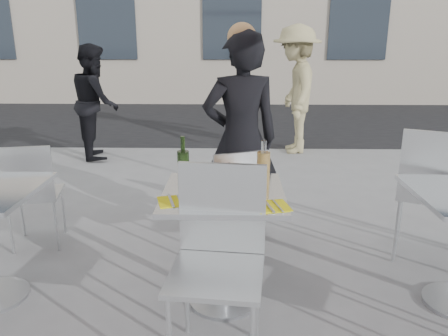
{
  "coord_description": "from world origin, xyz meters",
  "views": [
    {
      "loc": [
        0.06,
        -2.45,
        1.63
      ],
      "look_at": [
        0.0,
        0.15,
        0.85
      ],
      "focal_mm": 35.0,
      "sensor_mm": 36.0,
      "label": 1
    }
  ],
  "objects_px": {
    "side_chair_lfar": "(31,188)",
    "woman_diner": "(241,140)",
    "wineglass_white_a": "(200,170)",
    "napkin_right": "(272,206)",
    "wine_bottle": "(183,164)",
    "pedestrian_a": "(96,102)",
    "salad_plate": "(223,186)",
    "wineglass_red_a": "(241,172)",
    "pedestrian_b": "(295,90)",
    "napkin_left": "(174,201)",
    "carafe": "(263,169)",
    "main_table": "(223,224)",
    "wineglass_white_b": "(229,170)",
    "chair_near": "(219,247)",
    "side_chair_rfar": "(433,186)",
    "pizza_near": "(232,199)",
    "pizza_far": "(232,178)",
    "sugar_shaker": "(264,179)",
    "chair_far": "(235,197)",
    "wineglass_red_b": "(242,171)"
  },
  "relations": [
    {
      "from": "pizza_near",
      "to": "wine_bottle",
      "type": "relative_size",
      "value": 1.07
    },
    {
      "from": "wineglass_red_b",
      "to": "main_table",
      "type": "bearing_deg",
      "value": -154.14
    },
    {
      "from": "main_table",
      "to": "wineglass_white_b",
      "type": "relative_size",
      "value": 4.76
    },
    {
      "from": "chair_far",
      "to": "chair_near",
      "type": "height_order",
      "value": "chair_near"
    },
    {
      "from": "pedestrian_a",
      "to": "wineglass_white_a",
      "type": "height_order",
      "value": "pedestrian_a"
    },
    {
      "from": "pedestrian_a",
      "to": "pizza_far",
      "type": "xyz_separation_m",
      "value": [
        1.89,
        -3.29,
        -0.01
      ]
    },
    {
      "from": "side_chair_lfar",
      "to": "pizza_near",
      "type": "relative_size",
      "value": 2.72
    },
    {
      "from": "main_table",
      "to": "salad_plate",
      "type": "xyz_separation_m",
      "value": [
        -0.0,
        -0.0,
        0.25
      ]
    },
    {
      "from": "wineglass_red_a",
      "to": "wineglass_red_b",
      "type": "relative_size",
      "value": 1.0
    },
    {
      "from": "wineglass_white_a",
      "to": "chair_near",
      "type": "bearing_deg",
      "value": -75.24
    },
    {
      "from": "main_table",
      "to": "pizza_far",
      "type": "height_order",
      "value": "pizza_far"
    },
    {
      "from": "chair_near",
      "to": "pizza_near",
      "type": "distance_m",
      "value": 0.32
    },
    {
      "from": "main_table",
      "to": "woman_diner",
      "type": "bearing_deg",
      "value": 83.05
    },
    {
      "from": "chair_near",
      "to": "side_chair_rfar",
      "type": "xyz_separation_m",
      "value": [
        1.5,
        0.98,
        0.01
      ]
    },
    {
      "from": "napkin_left",
      "to": "pedestrian_b",
      "type": "bearing_deg",
      "value": 57.53
    },
    {
      "from": "woman_diner",
      "to": "wineglass_red_a",
      "type": "height_order",
      "value": "woman_diner"
    },
    {
      "from": "side_chair_lfar",
      "to": "wine_bottle",
      "type": "height_order",
      "value": "wine_bottle"
    },
    {
      "from": "napkin_right",
      "to": "wineglass_white_b",
      "type": "bearing_deg",
      "value": 115.32
    },
    {
      "from": "pedestrian_a",
      "to": "salad_plate",
      "type": "height_order",
      "value": "pedestrian_a"
    },
    {
      "from": "wineglass_white_b",
      "to": "chair_near",
      "type": "bearing_deg",
      "value": -95.09
    },
    {
      "from": "pedestrian_a",
      "to": "salad_plate",
      "type": "distance_m",
      "value": 3.96
    },
    {
      "from": "woman_diner",
      "to": "wineglass_white_b",
      "type": "bearing_deg",
      "value": 71.9
    },
    {
      "from": "side_chair_rfar",
      "to": "carafe",
      "type": "distance_m",
      "value": 1.36
    },
    {
      "from": "carafe",
      "to": "wineglass_red_b",
      "type": "xyz_separation_m",
      "value": [
        -0.13,
        -0.03,
        -0.01
      ]
    },
    {
      "from": "side_chair_lfar",
      "to": "napkin_left",
      "type": "distance_m",
      "value": 1.54
    },
    {
      "from": "wineglass_red_a",
      "to": "pedestrian_b",
      "type": "bearing_deg",
      "value": 77.74
    },
    {
      "from": "wineglass_white_a",
      "to": "napkin_right",
      "type": "relative_size",
      "value": 0.73
    },
    {
      "from": "side_chair_lfar",
      "to": "wineglass_white_a",
      "type": "xyz_separation_m",
      "value": [
        1.36,
        -0.63,
        0.35
      ]
    },
    {
      "from": "pedestrian_b",
      "to": "carafe",
      "type": "distance_m",
      "value": 3.84
    },
    {
      "from": "pizza_far",
      "to": "chair_near",
      "type": "bearing_deg",
      "value": -95.73
    },
    {
      "from": "side_chair_rfar",
      "to": "pedestrian_b",
      "type": "height_order",
      "value": "pedestrian_b"
    },
    {
      "from": "chair_near",
      "to": "pedestrian_b",
      "type": "bearing_deg",
      "value": 83.6
    },
    {
      "from": "pedestrian_a",
      "to": "wineglass_white_a",
      "type": "xyz_separation_m",
      "value": [
        1.69,
        -3.42,
        0.08
      ]
    },
    {
      "from": "wineglass_red_a",
      "to": "napkin_right",
      "type": "bearing_deg",
      "value": -59.46
    },
    {
      "from": "napkin_left",
      "to": "wine_bottle",
      "type": "bearing_deg",
      "value": 71.94
    },
    {
      "from": "pedestrian_b",
      "to": "sugar_shaker",
      "type": "bearing_deg",
      "value": -9.98
    },
    {
      "from": "sugar_shaker",
      "to": "napkin_right",
      "type": "bearing_deg",
      "value": -85.73
    },
    {
      "from": "sugar_shaker",
      "to": "pizza_near",
      "type": "bearing_deg",
      "value": -128.54
    },
    {
      "from": "wineglass_red_a",
      "to": "sugar_shaker",
      "type": "bearing_deg",
      "value": 15.8
    },
    {
      "from": "pedestrian_a",
      "to": "napkin_right",
      "type": "distance_m",
      "value": 4.29
    },
    {
      "from": "side_chair_lfar",
      "to": "woman_diner",
      "type": "height_order",
      "value": "woman_diner"
    },
    {
      "from": "pedestrian_a",
      "to": "side_chair_lfar",
      "type": "bearing_deg",
      "value": 168.28
    },
    {
      "from": "chair_far",
      "to": "salad_plate",
      "type": "xyz_separation_m",
      "value": [
        -0.07,
        -0.51,
        0.26
      ]
    },
    {
      "from": "pedestrian_a",
      "to": "wine_bottle",
      "type": "height_order",
      "value": "pedestrian_a"
    },
    {
      "from": "pedestrian_a",
      "to": "salad_plate",
      "type": "bearing_deg",
      "value": -170.82
    },
    {
      "from": "side_chair_lfar",
      "to": "pedestrian_a",
      "type": "xyz_separation_m",
      "value": [
        -0.33,
        2.8,
        0.26
      ]
    },
    {
      "from": "carafe",
      "to": "wine_bottle",
      "type": "bearing_deg",
      "value": 169.6
    },
    {
      "from": "wine_bottle",
      "to": "salad_plate",
      "type": "bearing_deg",
      "value": -35.06
    },
    {
      "from": "napkin_right",
      "to": "main_table",
      "type": "bearing_deg",
      "value": 126.46
    },
    {
      "from": "main_table",
      "to": "sugar_shaker",
      "type": "xyz_separation_m",
      "value": [
        0.25,
        0.08,
        0.26
      ]
    }
  ]
}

